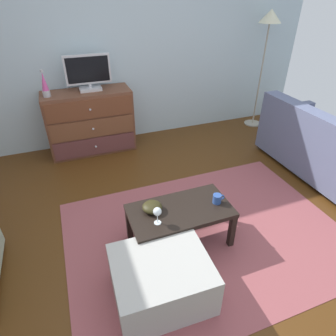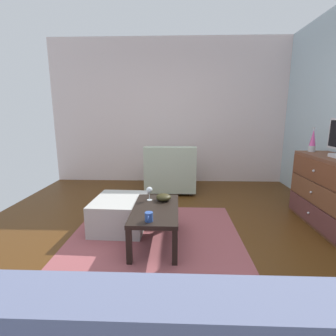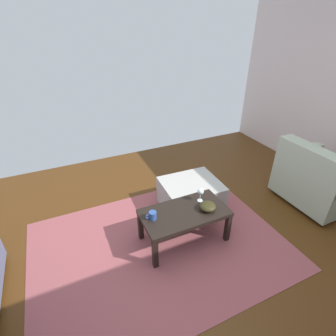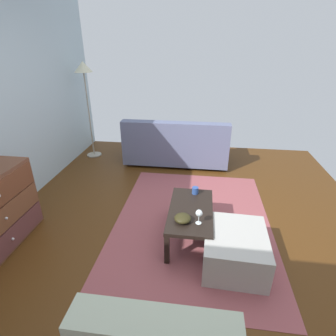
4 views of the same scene
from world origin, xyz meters
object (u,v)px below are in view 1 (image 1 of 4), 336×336
object	(u,v)px
standing_lamp	(269,28)
wine_glass	(157,212)
lava_lamp	(45,85)
couch_large	(330,153)
dresser	(91,122)
coffee_table	(180,214)
mug	(217,199)
tv	(88,72)
bowl_decorative	(152,207)
ottoman	(161,279)

from	to	relation	value
standing_lamp	wine_glass	bearing A→B (deg)	-139.15
standing_lamp	lava_lamp	bearing A→B (deg)	179.91
couch_large	dresser	bearing A→B (deg)	146.55
lava_lamp	coffee_table	xyz separation A→B (m)	(0.95, -2.04, -0.67)
wine_glass	mug	bearing A→B (deg)	5.72
tv	mug	xyz separation A→B (m)	(0.75, -2.14, -0.66)
mug	couch_large	bearing A→B (deg)	13.01
coffee_table	wine_glass	xyz separation A→B (m)	(-0.24, -0.09, 0.17)
dresser	tv	xyz separation A→B (m)	(0.07, 0.02, 0.66)
standing_lamp	couch_large	bearing A→B (deg)	-93.75
tv	couch_large	size ratio (longest dim) A/B	0.31
wine_glass	standing_lamp	xyz separation A→B (m)	(2.46, 2.12, 0.99)
dresser	couch_large	xyz separation A→B (m)	(2.58, -1.71, -0.10)
coffee_table	wine_glass	bearing A→B (deg)	-159.37
mug	bowl_decorative	size ratio (longest dim) A/B	0.66
lava_lamp	couch_large	world-z (taller)	lava_lamp
bowl_decorative	standing_lamp	world-z (taller)	standing_lamp
wine_glass	bowl_decorative	bearing A→B (deg)	87.38
mug	couch_large	distance (m)	1.82
dresser	mug	distance (m)	2.27
tv	coffee_table	world-z (taller)	tv
dresser	couch_large	distance (m)	3.10
tv	coffee_table	bearing A→B (deg)	-79.16
mug	standing_lamp	distance (m)	2.99
coffee_table	wine_glass	size ratio (longest dim) A/B	5.71
mug	ottoman	distance (m)	0.84
dresser	coffee_table	size ratio (longest dim) A/B	1.28
lava_lamp	standing_lamp	xyz separation A→B (m)	(3.16, -0.01, 0.49)
mug	couch_large	xyz separation A→B (m)	(1.77, 0.41, -0.10)
coffee_table	standing_lamp	distance (m)	3.23
wine_glass	ottoman	size ratio (longest dim) A/B	0.22
coffee_table	ottoman	bearing A→B (deg)	-126.52
wine_glass	mug	world-z (taller)	wine_glass
lava_lamp	standing_lamp	world-z (taller)	standing_lamp
dresser	tv	world-z (taller)	tv
wine_glass	couch_large	distance (m)	2.40
mug	standing_lamp	bearing A→B (deg)	47.76
couch_large	ottoman	distance (m)	2.59
tv	coffee_table	xyz separation A→B (m)	(0.40, -2.11, -0.76)
coffee_table	couch_large	distance (m)	2.14
dresser	wine_glass	world-z (taller)	dresser
couch_large	ottoman	xyz separation A→B (m)	(-2.45, -0.84, -0.15)
dresser	coffee_table	world-z (taller)	dresser
couch_large	ottoman	world-z (taller)	couch_large
tv	standing_lamp	distance (m)	2.66
dresser	coffee_table	bearing A→B (deg)	-77.23
tv	lava_lamp	xyz separation A→B (m)	(-0.54, -0.07, -0.09)
dresser	wine_glass	xyz separation A→B (m)	(0.23, -2.17, 0.07)
tv	lava_lamp	bearing A→B (deg)	-172.89
tv	lava_lamp	distance (m)	0.55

